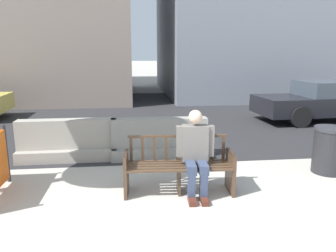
% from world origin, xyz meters
% --- Properties ---
extents(ground_plane, '(200.00, 200.00, 0.00)m').
position_xyz_m(ground_plane, '(0.00, 0.00, 0.00)').
color(ground_plane, '#ADA89E').
extents(street_asphalt, '(120.00, 12.00, 0.01)m').
position_xyz_m(street_asphalt, '(0.00, 8.70, 0.00)').
color(street_asphalt, '#28282B').
rests_on(street_asphalt, ground).
extents(street_bench, '(1.72, 0.62, 0.88)m').
position_xyz_m(street_bench, '(0.40, 1.34, 0.40)').
color(street_bench, '#473323').
rests_on(street_bench, ground).
extents(seated_person, '(0.59, 0.74, 1.31)m').
position_xyz_m(seated_person, '(0.65, 1.27, 0.69)').
color(seated_person, '#66605B').
rests_on(seated_person, ground).
extents(jersey_barrier_centre, '(2.01, 0.70, 0.84)m').
position_xyz_m(jersey_barrier_centre, '(0.26, 3.17, 0.34)').
color(jersey_barrier_centre, gray).
rests_on(jersey_barrier_centre, ground).
extents(jersey_barrier_left, '(2.01, 0.70, 0.84)m').
position_xyz_m(jersey_barrier_left, '(-1.64, 3.26, 0.34)').
color(jersey_barrier_left, '#9E998E').
rests_on(jersey_barrier_left, ground).
extents(car_sedan_mid, '(4.77, 2.03, 1.30)m').
position_xyz_m(car_sedan_mid, '(6.12, 6.44, 0.66)').
color(car_sedan_mid, black).
rests_on(car_sedan_mid, ground).
extents(trash_bin, '(0.60, 0.60, 0.86)m').
position_xyz_m(trash_bin, '(3.28, 1.90, 0.43)').
color(trash_bin, '#232326').
rests_on(trash_bin, ground).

